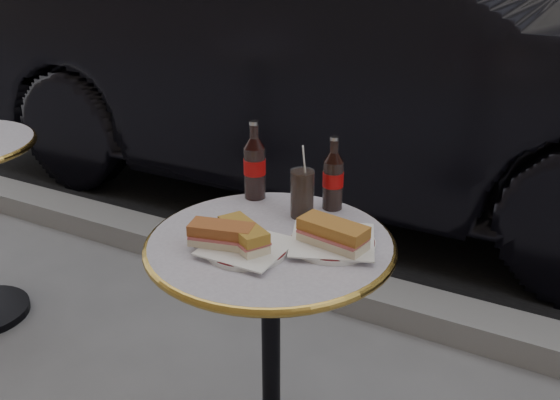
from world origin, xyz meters
The scene contains 12 objects.
asphalt_road centered at (0.00, 5.00, 0.00)m, with size 40.00×8.00×0.00m, color black.
curb centered at (0.00, 0.90, 0.05)m, with size 40.00×0.20×0.12m, color gray.
bistro_table centered at (0.00, 0.00, 0.37)m, with size 0.62×0.62×0.73m, color #BAB2C4, non-canonical shape.
plate_left centered at (-0.02, -0.08, 0.74)m, with size 0.20×0.20×0.01m, color silver.
plate_right centered at (0.15, 0.05, 0.74)m, with size 0.21×0.21×0.01m, color white.
sandwich_left_a centered at (-0.07, -0.10, 0.77)m, with size 0.15×0.07×0.05m, color #A05428.
sandwich_left_b centered at (-0.03, -0.08, 0.77)m, with size 0.15×0.07×0.05m, color #A8792A.
sandwich_right centered at (0.16, 0.02, 0.77)m, with size 0.17×0.08×0.06m, color #AC6C2B.
cola_bottle_left centered at (-0.17, 0.21, 0.85)m, with size 0.06×0.06×0.23m, color black, non-canonical shape.
cola_bottle_right centered at (0.05, 0.25, 0.84)m, with size 0.06×0.06×0.21m, color black, non-canonical shape.
cola_glass centered at (0.01, 0.16, 0.80)m, with size 0.06×0.06×0.13m, color black.
parked_car centered at (-0.66, 2.05, 0.77)m, with size 4.68×1.63×1.54m, color black.
Camera 1 is at (0.68, -1.19, 1.43)m, focal length 40.00 mm.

